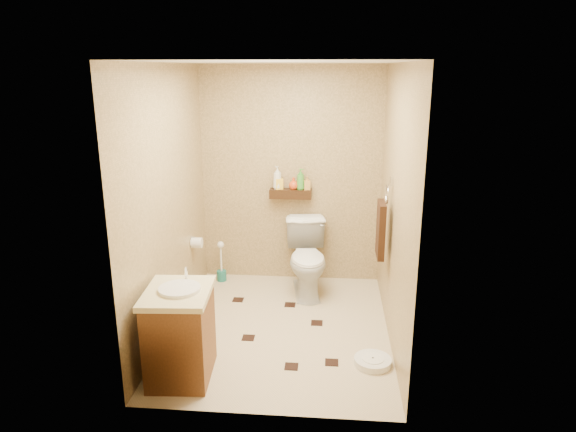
{
  "coord_description": "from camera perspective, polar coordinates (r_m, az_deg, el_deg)",
  "views": [
    {
      "loc": [
        0.44,
        -4.31,
        2.35
      ],
      "look_at": [
        0.05,
        0.25,
        1.03
      ],
      "focal_mm": 32.0,
      "sensor_mm": 36.0,
      "label": 1
    }
  ],
  "objects": [
    {
      "name": "toilet",
      "position": [
        5.51,
        2.2,
        -4.76
      ],
      "size": [
        0.54,
        0.82,
        0.78
      ],
      "primitive_type": "imported",
      "rotation": [
        0.0,
        0.0,
        0.14
      ],
      "color": "white",
      "rests_on": "ground"
    },
    {
      "name": "bottle_c",
      "position": [
        5.63,
        0.63,
        3.65
      ],
      "size": [
        0.14,
        0.14,
        0.13
      ],
      "primitive_type": "imported",
      "rotation": [
        0.0,
        0.0,
        0.52
      ],
      "color": "#D84619",
      "rests_on": "wall_shelf"
    },
    {
      "name": "wall_shelf",
      "position": [
        5.66,
        0.29,
        2.5
      ],
      "size": [
        0.46,
        0.14,
        0.1
      ],
      "primitive_type": "cube",
      "color": "#36210E",
      "rests_on": "wall_back"
    },
    {
      "name": "wall_right",
      "position": [
        4.5,
        11.86,
        0.91
      ],
      "size": [
        0.04,
        2.5,
        2.4
      ],
      "primitive_type": "cube",
      "color": "tan",
      "rests_on": "ground"
    },
    {
      "name": "toilet_brush",
      "position": [
        5.94,
        -7.41,
        -5.63
      ],
      "size": [
        0.11,
        0.11,
        0.47
      ],
      "color": "#1B6D66",
      "rests_on": "ground"
    },
    {
      "name": "wall_front",
      "position": [
        3.3,
        -3.13,
        -4.36
      ],
      "size": [
        2.0,
        0.04,
        2.4
      ],
      "primitive_type": "cube",
      "color": "tan",
      "rests_on": "ground"
    },
    {
      "name": "bottle_e",
      "position": [
        5.62,
        2.13,
        3.69
      ],
      "size": [
        0.08,
        0.08,
        0.15
      ],
      "primitive_type": "imported",
      "rotation": [
        0.0,
        0.0,
        0.17
      ],
      "color": "gold",
      "rests_on": "wall_shelf"
    },
    {
      "name": "floor_accents",
      "position": [
        4.9,
        -0.4,
        -12.53
      ],
      "size": [
        1.1,
        1.31,
        0.01
      ],
      "color": "black",
      "rests_on": "ground"
    },
    {
      "name": "wall_back",
      "position": [
        5.7,
        0.35,
        4.45
      ],
      "size": [
        2.0,
        0.04,
        2.4
      ],
      "primitive_type": "cube",
      "color": "tan",
      "rests_on": "ground"
    },
    {
      "name": "bottle_d",
      "position": [
        5.61,
        1.4,
        4.12
      ],
      "size": [
        0.11,
        0.11,
        0.23
      ],
      "primitive_type": "imported",
      "rotation": [
        0.0,
        0.0,
        1.31
      ],
      "color": "green",
      "rests_on": "wall_shelf"
    },
    {
      "name": "vanity",
      "position": [
        4.17,
        -11.9,
        -12.53
      ],
      "size": [
        0.53,
        0.63,
        0.85
      ],
      "rotation": [
        0.0,
        0.0,
        0.06
      ],
      "color": "brown",
      "rests_on": "ground"
    },
    {
      "name": "bottle_a",
      "position": [
        5.63,
        -1.18,
        4.28
      ],
      "size": [
        0.14,
        0.14,
        0.25
      ],
      "primitive_type": "imported",
      "rotation": [
        0.0,
        0.0,
        3.96
      ],
      "color": "silver",
      "rests_on": "wall_shelf"
    },
    {
      "name": "bottle_b",
      "position": [
        5.64,
        -1.03,
        3.91
      ],
      "size": [
        0.1,
        0.11,
        0.18
      ],
      "primitive_type": "imported",
      "rotation": [
        0.0,
        0.0,
        3.49
      ],
      "color": "yellow",
      "rests_on": "wall_shelf"
    },
    {
      "name": "wall_left",
      "position": [
        4.69,
        -13.17,
        1.46
      ],
      "size": [
        0.04,
        2.5,
        2.4
      ],
      "primitive_type": "cube",
      "color": "tan",
      "rests_on": "ground"
    },
    {
      "name": "toilet_paper",
      "position": [
        5.44,
        -10.11,
        -2.93
      ],
      "size": [
        0.12,
        0.11,
        0.12
      ],
      "color": "white",
      "rests_on": "wall_left"
    },
    {
      "name": "bathroom_scale",
      "position": [
        4.44,
        9.39,
        -15.64
      ],
      "size": [
        0.39,
        0.39,
        0.06
      ],
      "rotation": [
        0.0,
        0.0,
        -0.31
      ],
      "color": "white",
      "rests_on": "ground"
    },
    {
      "name": "towel_ring",
      "position": [
        4.8,
        10.32,
        -1.22
      ],
      "size": [
        0.12,
        0.3,
        0.76
      ],
      "color": "silver",
      "rests_on": "wall_right"
    },
    {
      "name": "ground",
      "position": [
        4.93,
        -0.86,
        -12.38
      ],
      "size": [
        2.5,
        2.5,
        0.0
      ],
      "primitive_type": "plane",
      "color": "beige",
      "rests_on": "ground"
    },
    {
      "name": "ceiling",
      "position": [
        4.33,
        -1.0,
        16.74
      ],
      "size": [
        2.0,
        2.5,
        0.02
      ],
      "primitive_type": "cube",
      "color": "silver",
      "rests_on": "wall_back"
    }
  ]
}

